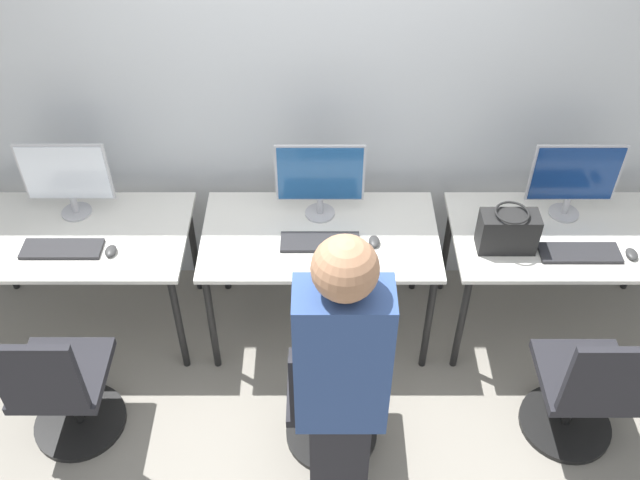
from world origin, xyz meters
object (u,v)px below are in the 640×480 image
at_px(monitor_center, 320,178).
at_px(keyboard_right, 580,253).
at_px(mouse_left, 111,251).
at_px(mouse_right, 632,254).
at_px(monitor_left, 66,176).
at_px(keyboard_left, 62,249).
at_px(person_center, 341,390).
at_px(monitor_right, 574,178).
at_px(handbag, 508,231).
at_px(keyboard_center, 320,242).
at_px(mouse_center, 374,241).
at_px(office_chair_center, 332,402).
at_px(office_chair_right, 584,393).
at_px(office_chair_left, 62,391).

bearing_deg(monitor_center, keyboard_right, -13.58).
relative_size(mouse_left, monitor_center, 0.19).
distance_m(monitor_center, mouse_right, 1.67).
relative_size(monitor_left, keyboard_left, 1.14).
bearing_deg(person_center, keyboard_right, 38.89).
height_order(monitor_right, handbag, monitor_right).
distance_m(keyboard_left, keyboard_center, 1.36).
bearing_deg(keyboard_left, monitor_right, 6.25).
xyz_separation_m(monitor_center, handbag, (0.97, -0.27, -0.14)).
bearing_deg(keyboard_right, keyboard_center, 176.48).
height_order(monitor_left, keyboard_left, monitor_left).
xyz_separation_m(mouse_left, monitor_right, (2.45, 0.32, 0.24)).
relative_size(mouse_center, office_chair_center, 0.10).
xyz_separation_m(person_center, handbag, (0.89, 1.08, -0.13)).
height_order(keyboard_left, keyboard_center, same).
distance_m(office_chair_center, office_chair_right, 1.25).
bearing_deg(office_chair_center, keyboard_center, 94.67).
bearing_deg(mouse_right, monitor_center, 168.07).
xyz_separation_m(office_chair_left, person_center, (1.36, -0.43, 0.61)).
height_order(mouse_center, office_chair_right, office_chair_right).
height_order(person_center, keyboard_right, person_center).
relative_size(mouse_center, person_center, 0.05).
bearing_deg(person_center, monitor_left, 136.52).
bearing_deg(office_chair_center, keyboard_left, 153.99).
relative_size(monitor_center, mouse_right, 5.29).
bearing_deg(keyboard_left, monitor_left, 90.00).
relative_size(monitor_center, mouse_center, 5.29).
height_order(keyboard_center, mouse_center, mouse_center).
xyz_separation_m(person_center, keyboard_right, (1.27, 1.03, -0.23)).
height_order(monitor_left, mouse_left, monitor_left).
height_order(mouse_left, mouse_right, same).
xyz_separation_m(monitor_center, keyboard_right, (1.36, -0.33, -0.24)).
relative_size(mouse_left, mouse_right, 1.00).
relative_size(monitor_left, person_center, 0.27).
distance_m(keyboard_left, office_chair_right, 2.76).
bearing_deg(keyboard_center, mouse_center, -0.28).
bearing_deg(person_center, keyboard_left, 143.67).
xyz_separation_m(keyboard_left, keyboard_center, (1.36, 0.05, 0.00)).
relative_size(keyboard_right, mouse_right, 4.66).
bearing_deg(keyboard_right, keyboard_left, 179.35).
distance_m(office_chair_right, handbag, 0.89).
height_order(person_center, office_chair_right, person_center).
relative_size(mouse_right, office_chair_right, 0.10).
height_order(keyboard_left, mouse_right, mouse_right).
bearing_deg(mouse_center, office_chair_right, -33.99).
distance_m(keyboard_center, mouse_right, 1.62).
height_order(mouse_right, handbag, handbag).
bearing_deg(keyboard_right, office_chair_center, -152.98).
bearing_deg(keyboard_left, office_chair_right, -13.44).
bearing_deg(keyboard_left, mouse_center, 1.79).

